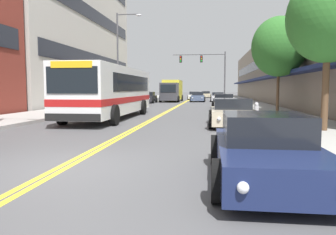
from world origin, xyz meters
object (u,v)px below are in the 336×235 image
(car_champagne_parked_right_mid, at_px, (232,113))
(street_tree_right_near, at_px, (328,18))
(city_bus, at_px, (111,90))
(box_truck, at_px, (172,90))
(car_beige_moving_second, at_px, (206,95))
(fire_hydrant, at_px, (256,109))
(street_lamp_left_far, at_px, (121,52))
(car_silver_parked_right_far, at_px, (218,97))
(car_red_parked_left_near, at_px, (135,100))
(traffic_signal_mast, at_px, (207,66))
(street_tree_right_mid, at_px, (279,47))
(car_charcoal_parked_left_mid, at_px, (147,98))
(car_black_parked_right_end, at_px, (224,102))
(car_white_moving_third, at_px, (194,96))
(car_navy_parked_right_foreground, at_px, (265,150))
(car_slate_blue_moving_lead, at_px, (198,97))

(car_champagne_parked_right_mid, bearing_deg, street_tree_right_near, -38.88)
(city_bus, distance_m, box_truck, 25.69)
(car_beige_moving_second, distance_m, fire_hydrant, 46.19)
(city_bus, relative_size, street_lamp_left_far, 1.28)
(box_truck, bearing_deg, car_silver_parked_right_far, 5.84)
(car_red_parked_left_near, xyz_separation_m, fire_hydrant, (10.27, -12.89, -0.06))
(traffic_signal_mast, xyz_separation_m, street_tree_right_mid, (5.12, -21.59, -0.20))
(traffic_signal_mast, xyz_separation_m, fire_hydrant, (3.16, -25.50, -4.27))
(car_charcoal_parked_left_mid, xyz_separation_m, car_black_parked_right_end, (8.83, -10.59, -0.03))
(car_white_moving_third, bearing_deg, fire_hydrant, -81.19)
(city_bus, relative_size, car_navy_parked_right_foreground, 2.58)
(car_beige_moving_second, distance_m, street_tree_right_mid, 42.69)
(car_beige_moving_second, bearing_deg, car_navy_parked_right_foreground, -88.20)
(car_silver_parked_right_far, relative_size, street_lamp_left_far, 0.57)
(city_bus, height_order, car_charcoal_parked_left_mid, city_bus)
(car_charcoal_parked_left_mid, distance_m, fire_hydrant, 22.51)
(car_navy_parked_right_foreground, distance_m, car_slate_blue_moving_lead, 38.27)
(street_lamp_left_far, bearing_deg, fire_hydrant, -42.94)
(city_bus, bearing_deg, car_red_parked_left_near, 97.32)
(car_navy_parked_right_foreground, xyz_separation_m, car_white_moving_third, (-3.53, 46.96, 0.01))
(car_white_moving_third, height_order, box_truck, box_truck)
(box_truck, xyz_separation_m, fire_hydrant, (7.90, -24.87, -0.95))
(car_navy_parked_right_foreground, distance_m, street_tree_right_near, 8.36)
(car_beige_moving_second, height_order, street_lamp_left_far, street_lamp_left_far)
(car_champagne_parked_right_mid, height_order, street_tree_right_mid, street_tree_right_mid)
(car_navy_parked_right_foreground, relative_size, car_silver_parked_right_far, 0.88)
(box_truck, distance_m, traffic_signal_mast, 5.82)
(car_beige_moving_second, xyz_separation_m, street_lamp_left_far, (-7.40, -35.87, 4.53))
(car_slate_blue_moving_lead, xyz_separation_m, street_lamp_left_far, (-6.61, -14.61, 4.49))
(car_champagne_parked_right_mid, xyz_separation_m, car_silver_parked_right_far, (-0.01, 29.55, -0.00))
(car_slate_blue_moving_lead, bearing_deg, traffic_signal_mast, 31.27)
(car_charcoal_parked_left_mid, height_order, street_lamp_left_far, street_lamp_left_far)
(car_black_parked_right_end, relative_size, car_white_moving_third, 1.05)
(car_navy_parked_right_foreground, bearing_deg, car_champagne_parked_right_mid, 89.93)
(car_red_parked_left_near, xyz_separation_m, car_slate_blue_moving_lead, (5.94, 11.90, 0.00))
(car_champagne_parked_right_mid, relative_size, car_slate_blue_moving_lead, 1.05)
(street_lamp_left_far, bearing_deg, car_navy_parked_right_foreground, -68.52)
(fire_hydrant, bearing_deg, city_bus, -174.58)
(car_slate_blue_moving_lead, bearing_deg, fire_hydrant, -80.08)
(car_champagne_parked_right_mid, relative_size, car_beige_moving_second, 0.99)
(car_champagne_parked_right_mid, distance_m, car_beige_moving_second, 50.13)
(car_charcoal_parked_left_mid, bearing_deg, box_truck, 63.29)
(car_charcoal_parked_left_mid, bearing_deg, traffic_signal_mast, 37.44)
(car_silver_parked_right_far, bearing_deg, fire_hydrant, -86.27)
(fire_hydrant, bearing_deg, car_champagne_parked_right_mid, -112.31)
(car_champagne_parked_right_mid, xyz_separation_m, car_slate_blue_moving_lead, (-2.68, 28.83, 0.02))
(car_navy_parked_right_foreground, height_order, street_tree_right_mid, street_tree_right_mid)
(car_white_moving_third, xyz_separation_m, traffic_signal_mast, (2.04, -8.08, 4.23))
(city_bus, height_order, car_black_parked_right_end, city_bus)
(car_navy_parked_right_foreground, distance_m, car_beige_moving_second, 59.47)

